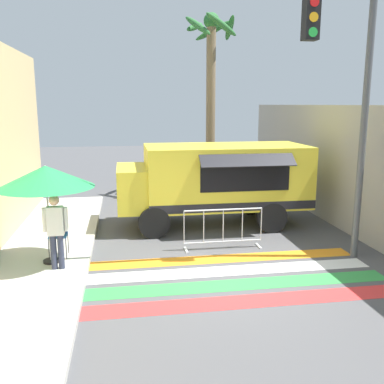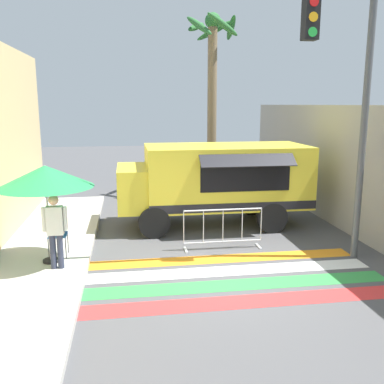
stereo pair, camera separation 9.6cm
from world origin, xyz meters
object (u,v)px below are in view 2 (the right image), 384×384
object	(u,v)px
patio_umbrella	(45,177)
barricade_front	(223,229)
vendor_person	(55,227)
palm_tree	(212,77)
traffic_signal_pole	(335,72)
folding_chair	(58,230)
food_truck	(212,178)

from	to	relation	value
patio_umbrella	barricade_front	size ratio (longest dim) A/B	1.08
vendor_person	barricade_front	xyz separation A→B (m)	(3.91, 1.12, -0.54)
vendor_person	palm_tree	world-z (taller)	palm_tree
patio_umbrella	vendor_person	bearing A→B (deg)	-63.38
traffic_signal_pole	vendor_person	size ratio (longest dim) A/B	3.95
folding_chair	palm_tree	size ratio (longest dim) A/B	0.14
vendor_person	folding_chair	bearing A→B (deg)	106.10
vendor_person	palm_tree	bearing A→B (deg)	68.13
traffic_signal_pole	folding_chair	world-z (taller)	traffic_signal_pole
food_truck	palm_tree	bearing A→B (deg)	78.92
folding_chair	barricade_front	size ratio (longest dim) A/B	0.48
food_truck	patio_umbrella	xyz separation A→B (m)	(-4.26, -2.93, 0.64)
traffic_signal_pole	patio_umbrella	distance (m)	6.72
food_truck	patio_umbrella	size ratio (longest dim) A/B	2.56
folding_chair	barricade_front	bearing A→B (deg)	9.78
vendor_person	palm_tree	xyz separation A→B (m)	(4.94, 7.84, 3.63)
patio_umbrella	barricade_front	distance (m)	4.47
traffic_signal_pole	barricade_front	size ratio (longest dim) A/B	3.15
palm_tree	vendor_person	bearing A→B (deg)	-122.22
food_truck	folding_chair	world-z (taller)	food_truck
food_truck	traffic_signal_pole	distance (m)	4.82
patio_umbrella	vendor_person	world-z (taller)	patio_umbrella
patio_umbrella	folding_chair	world-z (taller)	patio_umbrella
traffic_signal_pole	vendor_person	world-z (taller)	traffic_signal_pole
barricade_front	palm_tree	distance (m)	7.98
traffic_signal_pole	barricade_front	bearing A→B (deg)	154.42
food_truck	barricade_front	distance (m)	2.41
food_truck	folding_chair	xyz separation A→B (m)	(-4.15, -2.47, -0.71)
food_truck	barricade_front	size ratio (longest dim) A/B	2.77
traffic_signal_pole	patio_umbrella	xyz separation A→B (m)	(-6.33, 0.35, -2.22)
vendor_person	barricade_front	size ratio (longest dim) A/B	0.80
palm_tree	traffic_signal_pole	bearing A→B (deg)	-81.33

